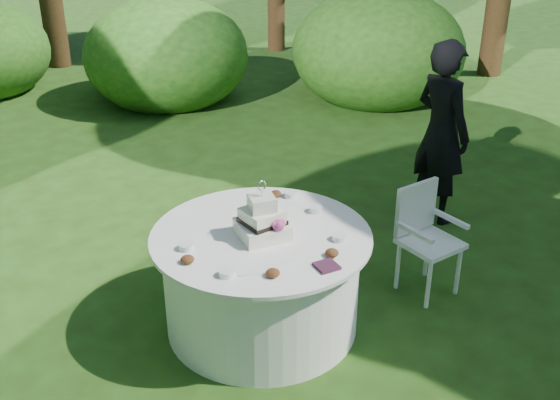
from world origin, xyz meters
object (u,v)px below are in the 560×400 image
(guest, at_px, (441,132))
(table, at_px, (262,280))
(cake, at_px, (263,222))
(chair, at_px, (424,231))
(napkins, at_px, (327,266))

(guest, bearing_deg, table, 105.76)
(table, distance_m, cake, 0.50)
(cake, distance_m, chair, 1.41)
(table, bearing_deg, napkins, -73.07)
(napkins, relative_size, guest, 0.08)
(cake, bearing_deg, napkins, -71.92)
(napkins, height_order, cake, cake)
(table, bearing_deg, chair, -5.71)
(guest, height_order, cake, guest)
(guest, relative_size, table, 1.12)
(napkins, xyz_separation_m, guest, (2.10, 1.41, 0.09))
(guest, relative_size, chair, 1.97)
(table, relative_size, cake, 3.64)
(cake, relative_size, chair, 0.48)
(cake, bearing_deg, chair, -4.32)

